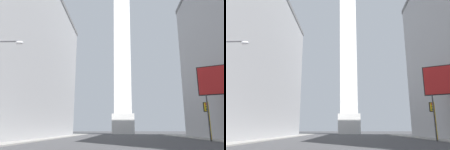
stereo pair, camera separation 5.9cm
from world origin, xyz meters
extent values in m
cube|color=gray|center=(-13.53, 26.07, 0.07)|extent=(5.00, 86.91, 0.15)
cube|color=silver|center=(0.00, 72.42, 3.20)|extent=(7.16, 7.16, 6.41)
cube|color=white|center=(0.00, 72.42, 31.82)|extent=(5.73, 5.73, 50.82)
cylinder|color=yellow|center=(11.02, 28.93, 2.57)|extent=(0.18, 0.18, 5.13)
cylinder|color=#262626|center=(11.02, 28.93, 0.05)|extent=(0.40, 0.40, 0.10)
cube|color=yellow|center=(10.73, 28.93, 4.43)|extent=(0.36, 0.36, 1.10)
cube|color=black|center=(10.74, 29.10, 4.43)|extent=(0.58, 0.07, 1.32)
sphere|color=red|center=(10.71, 28.74, 4.77)|extent=(0.22, 0.22, 0.22)
sphere|color=#483506|center=(10.71, 28.74, 4.43)|extent=(0.22, 0.22, 0.22)
sphere|color=#073410|center=(10.71, 28.74, 4.09)|extent=(0.22, 0.22, 0.22)
cylinder|color=#4C4C51|center=(-10.09, 14.92, 8.38)|extent=(2.17, 0.12, 0.12)
ellipsoid|color=silver|center=(-9.00, 14.92, 8.26)|extent=(0.64, 0.36, 0.26)
cylinder|color=#3F3F42|center=(10.50, 27.82, 2.97)|extent=(0.18, 0.18, 5.93)
cube|color=red|center=(12.23, 27.08, 7.80)|extent=(5.03, 2.34, 3.73)
cube|color=black|center=(12.23, 27.08, 7.80)|extent=(5.20, 2.32, 3.97)
camera|label=1|loc=(-0.91, -1.25, 1.44)|focal=35.00mm
camera|label=2|loc=(-0.85, -1.25, 1.44)|focal=35.00mm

